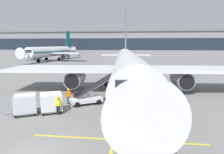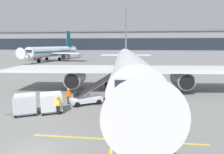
# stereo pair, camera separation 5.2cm
# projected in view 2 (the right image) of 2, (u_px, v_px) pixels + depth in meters

# --- Properties ---
(parked_airplane) EXTENTS (33.27, 42.60, 14.21)m
(parked_airplane) POSITION_uv_depth(u_px,v_px,m) (128.00, 66.00, 28.38)
(parked_airplane) COLOR white
(parked_airplane) RESTS_ON ground
(belt_loader) EXTENTS (5.07, 3.79, 3.27)m
(belt_loader) POSITION_uv_depth(u_px,v_px,m) (88.00, 96.00, 22.20)
(belt_loader) COLOR silver
(belt_loader) RESTS_ON ground
(baggage_cart_lead) EXTENTS (2.78, 2.34, 1.91)m
(baggage_cart_lead) POSITION_uv_depth(u_px,v_px,m) (51.00, 102.00, 19.39)
(baggage_cart_lead) COLOR #515156
(baggage_cart_lead) RESTS_ON ground
(baggage_cart_second) EXTENTS (2.78, 2.34, 1.91)m
(baggage_cart_second) POSITION_uv_depth(u_px,v_px,m) (25.00, 104.00, 18.81)
(baggage_cart_second) COLOR #515156
(baggage_cart_second) RESTS_ON ground
(ground_crew_by_loader) EXTENTS (0.57, 0.29, 1.74)m
(ground_crew_by_loader) POSITION_uv_depth(u_px,v_px,m) (68.00, 95.00, 22.04)
(ground_crew_by_loader) COLOR #333847
(ground_crew_by_loader) RESTS_ON ground
(ground_crew_by_carts) EXTENTS (0.57, 0.28, 1.74)m
(ground_crew_by_carts) POSITION_uv_depth(u_px,v_px,m) (58.00, 104.00, 18.74)
(ground_crew_by_carts) COLOR black
(ground_crew_by_carts) RESTS_ON ground
(safety_cone_engine_keepout) EXTENTS (0.65, 0.65, 0.73)m
(safety_cone_engine_keepout) POSITION_uv_depth(u_px,v_px,m) (86.00, 92.00, 26.34)
(safety_cone_engine_keepout) COLOR black
(safety_cone_engine_keepout) RESTS_ON ground
(apron_guidance_line_lead_in) EXTENTS (0.20, 110.00, 0.01)m
(apron_guidance_line_lead_in) POSITION_uv_depth(u_px,v_px,m) (126.00, 91.00, 28.18)
(apron_guidance_line_lead_in) COLOR yellow
(apron_guidance_line_lead_in) RESTS_ON ground
(apron_guidance_line_stop_bar) EXTENTS (12.00, 0.20, 0.01)m
(apron_guidance_line_stop_bar) POSITION_uv_depth(u_px,v_px,m) (118.00, 140.00, 13.90)
(apron_guidance_line_stop_bar) COLOR yellow
(apron_guidance_line_stop_bar) RESTS_ON ground
(terminal_building) EXTENTS (128.74, 21.27, 13.11)m
(terminal_building) POSITION_uv_depth(u_px,v_px,m) (118.00, 44.00, 108.94)
(terminal_building) COLOR gray
(terminal_building) RESTS_ON ground
(distant_airplane) EXTENTS (26.83, 36.09, 12.24)m
(distant_airplane) POSITION_uv_depth(u_px,v_px,m) (52.00, 52.00, 79.75)
(distant_airplane) COLOR silver
(distant_airplane) RESTS_ON ground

